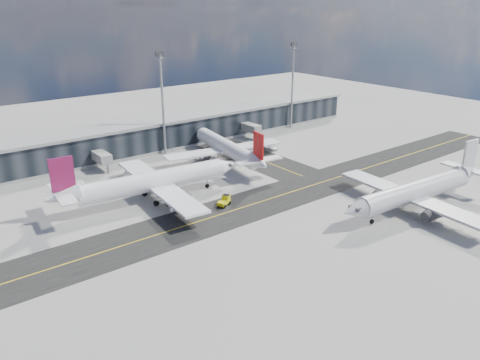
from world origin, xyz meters
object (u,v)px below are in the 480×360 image
at_px(baggage_tug, 225,201).
at_px(service_van, 270,147).
at_px(airliner_redtail, 227,148).
at_px(airliner_near, 417,191).
at_px(airliner_af, 151,182).

bearing_deg(baggage_tug, service_van, 100.19).
height_order(airliner_redtail, airliner_near, airliner_near).
bearing_deg(airliner_af, service_van, 111.11).
relative_size(baggage_tug, service_van, 0.69).
relative_size(airliner_af, airliner_near, 1.05).
distance_m(airliner_redtail, airliner_near, 51.67).
height_order(airliner_af, service_van, airliner_af).
bearing_deg(service_van, airliner_near, -99.35).
bearing_deg(airliner_near, baggage_tug, 54.50).
distance_m(airliner_af, baggage_tug, 16.69).
bearing_deg(service_van, baggage_tug, -149.09).
distance_m(airliner_redtail, baggage_tug, 30.05).
relative_size(airliner_near, service_van, 7.69).
xyz_separation_m(airliner_redtail, service_van, (16.76, 1.42, -3.20)).
distance_m(baggage_tug, service_van, 43.06).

